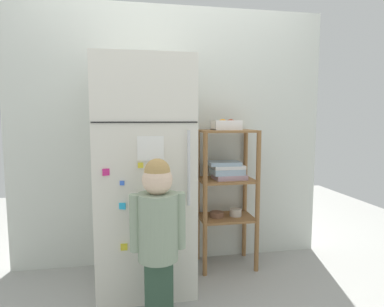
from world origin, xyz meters
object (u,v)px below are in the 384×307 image
(pantry_shelf_unit, at_px, (227,183))
(fruit_bin, at_px, (227,125))
(refrigerator, at_px, (145,174))
(child_standing, at_px, (158,226))

(pantry_shelf_unit, height_order, fruit_bin, fruit_bin)
(refrigerator, distance_m, fruit_bin, 0.77)
(fruit_bin, bearing_deg, child_standing, -131.03)
(child_standing, xyz_separation_m, pantry_shelf_unit, (0.61, 0.69, 0.09))
(refrigerator, relative_size, fruit_bin, 7.55)
(refrigerator, distance_m, child_standing, 0.58)
(child_standing, distance_m, pantry_shelf_unit, 0.93)
(refrigerator, xyz_separation_m, fruit_bin, (0.66, 0.17, 0.35))
(child_standing, bearing_deg, pantry_shelf_unit, 48.60)
(child_standing, height_order, pantry_shelf_unit, pantry_shelf_unit)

